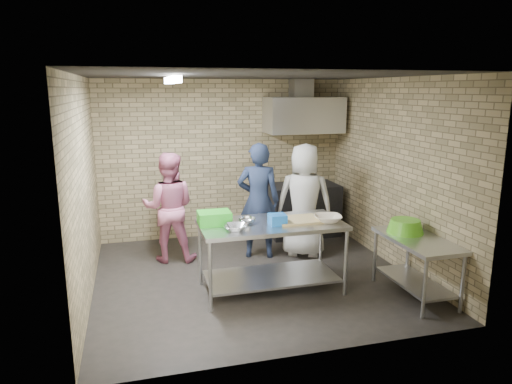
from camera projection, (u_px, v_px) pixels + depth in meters
floor at (253, 277)px, 6.43m from camera, size 4.20×4.20×0.00m
ceiling at (252, 75)px, 5.84m from camera, size 4.20×4.20×0.00m
back_wall at (223, 159)px, 8.02m from camera, size 4.20×0.06×2.70m
front_wall at (308, 221)px, 4.25m from camera, size 4.20×0.06×2.70m
left_wall at (84, 190)px, 5.60m from camera, size 0.06×4.00×2.70m
right_wall at (394, 173)px, 6.67m from camera, size 0.06×4.00×2.70m
prep_table at (271, 256)px, 5.92m from camera, size 1.80×0.90×0.90m
side_counter at (415, 267)px, 5.77m from camera, size 0.60×1.20×0.75m
stove at (303, 210)px, 8.23m from camera, size 1.20×0.70×0.90m
range_hood at (304, 115)px, 7.92m from camera, size 1.30×0.60×0.60m
hood_duct at (301, 88)px, 7.96m from camera, size 0.35×0.30×0.30m
wall_shelf at (316, 125)px, 8.21m from camera, size 0.80×0.20×0.04m
fluorescent_fixture at (172, 80)px, 5.60m from camera, size 0.10×1.25×0.08m
green_crate at (214, 218)px, 5.74m from camera, size 0.40×0.30×0.16m
blue_tub at (277, 219)px, 5.73m from camera, size 0.20×0.20×0.13m
cutting_board at (298, 220)px, 5.89m from camera, size 0.55×0.42×0.03m
mixing_bowl_a at (236, 227)px, 5.50m from camera, size 0.33×0.33×0.07m
mixing_bowl_b at (247, 221)px, 5.79m from camera, size 0.25×0.25×0.07m
ceramic_bowl at (328, 219)px, 5.85m from camera, size 0.41×0.41×0.08m
green_basin at (405, 226)px, 5.90m from camera, size 0.46×0.46×0.17m
bottle_red at (303, 119)px, 8.13m from camera, size 0.07×0.07×0.18m
bottle_green at (324, 119)px, 8.23m from camera, size 0.06×0.06×0.15m
man_navy at (258, 201)px, 7.04m from camera, size 0.74×0.60×1.77m
woman_pink at (169, 207)px, 6.90m from camera, size 0.91×0.77×1.64m
woman_white at (304, 200)px, 7.10m from camera, size 1.00×0.85×1.74m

